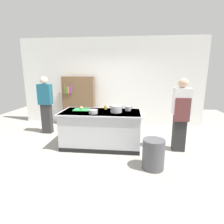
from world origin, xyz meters
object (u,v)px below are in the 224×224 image
object	(u,v)px
mixing_bowl	(93,112)
person_guest	(46,104)
stock_pot	(116,109)
person_chef	(181,113)
onion	(81,108)
trash_bin	(153,154)
sauce_pan	(128,108)
juice_cup	(105,108)
bookshelf	(79,101)

from	to	relation	value
mixing_bowl	person_guest	bearing A→B (deg)	147.59
stock_pot	person_chef	world-z (taller)	person_chef
stock_pot	person_chef	xyz separation A→B (m)	(1.50, -0.02, -0.07)
onion	trash_bin	bearing A→B (deg)	-31.26
sauce_pan	person_guest	world-z (taller)	person_guest
sauce_pan	juice_cup	size ratio (longest dim) A/B	2.17
mixing_bowl	juice_cup	size ratio (longest dim) A/B	2.07
stock_pot	trash_bin	distance (m)	1.40
person_chef	bookshelf	size ratio (longest dim) A/B	1.01
onion	sauce_pan	bearing A→B (deg)	6.00
onion	sauce_pan	size ratio (longest dim) A/B	0.39
onion	trash_bin	distance (m)	2.09
sauce_pan	mixing_bowl	size ratio (longest dim) A/B	1.05
stock_pot	juice_cup	size ratio (longest dim) A/B	3.35
mixing_bowl	bookshelf	world-z (taller)	bookshelf
juice_cup	stock_pot	bearing A→B (deg)	-45.04
onion	juice_cup	size ratio (longest dim) A/B	0.85
onion	person_chef	bearing A→B (deg)	-3.06
sauce_pan	bookshelf	size ratio (longest dim) A/B	0.13
sauce_pan	bookshelf	bearing A→B (deg)	137.28
onion	person_guest	bearing A→B (deg)	149.76
person_chef	juice_cup	bearing A→B (deg)	71.56
sauce_pan	stock_pot	bearing A→B (deg)	-140.05
stock_pot	juice_cup	xyz separation A→B (m)	(-0.31, 0.31, -0.03)
stock_pot	sauce_pan	distance (m)	0.36
stock_pot	trash_bin	xyz separation A→B (m)	(0.80, -0.92, -0.69)
onion	stock_pot	xyz separation A→B (m)	(0.89, -0.11, 0.02)
sauce_pan	trash_bin	size ratio (longest dim) A/B	0.37
mixing_bowl	juice_cup	world-z (taller)	juice_cup
mixing_bowl	person_chef	xyz separation A→B (m)	(2.02, 0.17, -0.03)
sauce_pan	person_chef	world-z (taller)	person_chef
onion	sauce_pan	world-z (taller)	same
trash_bin	person_chef	xyz separation A→B (m)	(0.70, 0.90, 0.62)
mixing_bowl	trash_bin	xyz separation A→B (m)	(1.32, -0.72, -0.65)
juice_cup	person_guest	bearing A→B (deg)	163.29
trash_bin	person_guest	world-z (taller)	person_guest
juice_cup	bookshelf	world-z (taller)	bookshelf
person_guest	juice_cup	bearing A→B (deg)	57.01
person_chef	bookshelf	distance (m)	3.50
person_guest	trash_bin	bearing A→B (deg)	42.91
onion	person_chef	size ratio (longest dim) A/B	0.05
sauce_pan	juice_cup	xyz separation A→B (m)	(-0.58, 0.07, -0.00)
onion	trash_bin	xyz separation A→B (m)	(1.69, -1.03, -0.67)
trash_bin	person_guest	xyz separation A→B (m)	(-3.01, 1.79, 0.61)
stock_pot	person_guest	size ratio (longest dim) A/B	0.19
onion	person_guest	distance (m)	1.52
stock_pot	trash_bin	bearing A→B (deg)	-48.85
stock_pot	sauce_pan	bearing A→B (deg)	39.95
juice_cup	person_chef	distance (m)	1.83
bookshelf	onion	bearing A→B (deg)	-71.62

